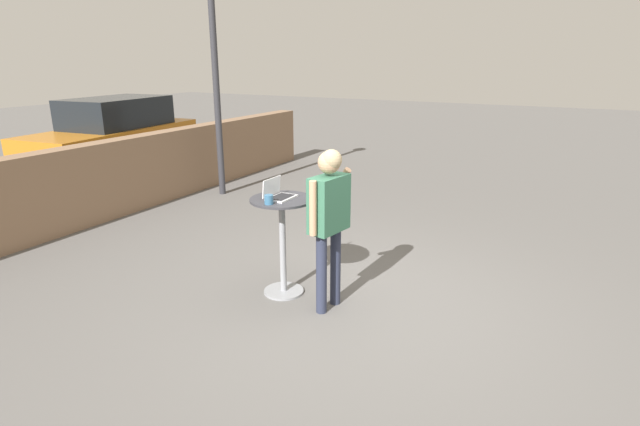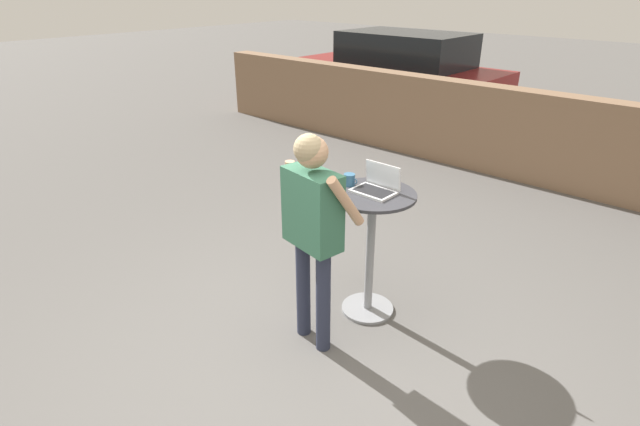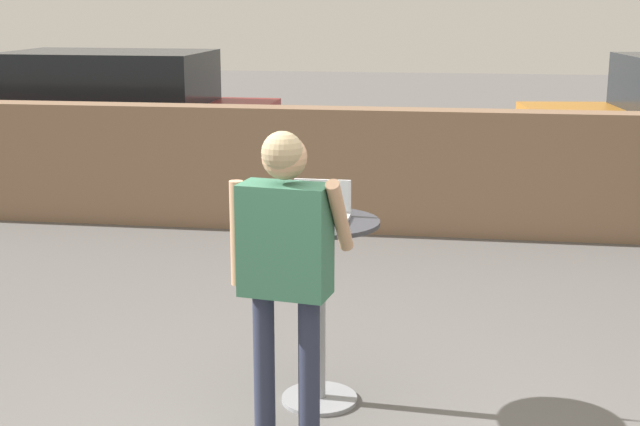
# 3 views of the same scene
# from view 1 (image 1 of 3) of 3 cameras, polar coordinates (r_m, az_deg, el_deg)

# --- Properties ---
(ground_plane) EXTENTS (50.00, 50.00, 0.00)m
(ground_plane) POSITION_cam_1_polar(r_m,az_deg,el_deg) (5.39, 4.23, -10.51)
(ground_plane) COLOR #5B5956
(pavement_kerb) EXTENTS (12.92, 0.35, 1.24)m
(pavement_kerb) POSITION_cam_1_polar(r_m,az_deg,el_deg) (8.26, -28.05, 2.05)
(pavement_kerb) COLOR #84664C
(pavement_kerb) RESTS_ON ground_plane
(cafe_table) EXTENTS (0.68, 0.68, 1.09)m
(cafe_table) POSITION_cam_1_polar(r_m,az_deg,el_deg) (5.40, -4.32, -2.24)
(cafe_table) COLOR gray
(cafe_table) RESTS_ON ground_plane
(laptop) EXTENTS (0.33, 0.25, 0.21)m
(laptop) POSITION_cam_1_polar(r_m,az_deg,el_deg) (5.29, -4.80, 2.19)
(laptop) COLOR silver
(laptop) RESTS_ON cafe_table
(coffee_mug) EXTENTS (0.13, 0.09, 0.10)m
(coffee_mug) POSITION_cam_1_polar(r_m,az_deg,el_deg) (5.08, -5.87, 1.55)
(coffee_mug) COLOR #336084
(coffee_mug) RESTS_ON cafe_table
(standing_person) EXTENTS (0.61, 0.35, 1.68)m
(standing_person) POSITION_cam_1_polar(r_m,az_deg,el_deg) (4.93, 1.02, 0.38)
(standing_person) COLOR #282D42
(standing_person) RESTS_ON ground_plane
(parked_car_near_street) EXTENTS (4.53, 2.19, 1.60)m
(parked_car_near_street) POSITION_cam_1_polar(r_m,az_deg,el_deg) (13.01, -22.43, 8.53)
(parked_car_near_street) COLOR #B76B19
(parked_car_near_street) RESTS_ON ground_plane
(street_lamp) EXTENTS (0.32, 0.32, 4.62)m
(street_lamp) POSITION_cam_1_polar(r_m,az_deg,el_deg) (9.50, -12.14, 19.65)
(street_lamp) COLOR #2D2D33
(street_lamp) RESTS_ON ground_plane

